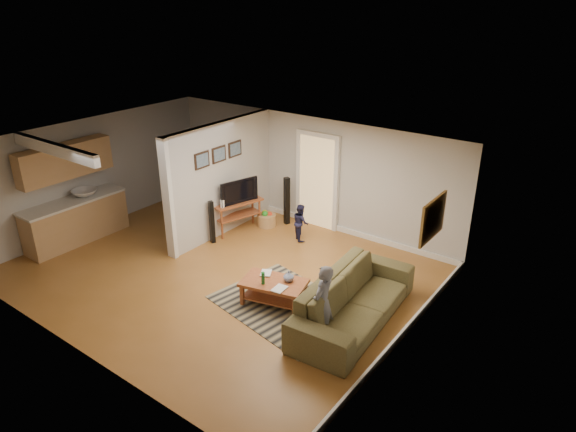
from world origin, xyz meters
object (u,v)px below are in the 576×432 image
Objects in this scene: speaker_right at (287,201)px; toddler at (301,239)px; toy_basket at (267,219)px; child at (322,337)px; sofa at (353,320)px; speaker_left at (212,222)px; tv_console at (237,204)px; coffee_table at (275,286)px.

speaker_right is 1.06m from toddler.
child is at bearing -39.93° from toy_basket.
speaker_right is at bearing -141.92° from child.
speaker_left is (-3.88, 0.72, 0.48)m from sofa.
child is at bearing 169.53° from toddler.
speaker_right reaches higher than toy_basket.
speaker_left reaches higher than sofa.
sofa is at bearing -14.45° from speaker_right.
toddler is (0.74, -0.50, -0.57)m from speaker_right.
tv_console is 0.96× the size of child.
child is (3.64, -2.16, -0.65)m from tv_console.
tv_console is (-3.82, 1.48, 0.65)m from sofa.
toddler is at bearing 64.47° from speaker_left.
speaker_left is at bearing -78.12° from tv_console.
coffee_table is 2.82× the size of toy_basket.
toddler is at bearing 115.02° from coffee_table.
coffee_table reaches higher than toddler.
toddler is (-2.26, 2.65, 0.00)m from child.
sofa reaches higher than toy_basket.
speaker_right reaches higher than child.
toddler is at bearing -145.10° from child.
child reaches higher than toy_basket.
sofa is 3.98m from speaker_left.
tv_console is 0.78m from speaker_left.
sofa is at bearing -179.84° from toddler.
speaker_right reaches higher than toddler.
speaker_right is 1.38× the size of toddler.
child is at bearing -14.23° from tv_console.
speaker_right is 0.90× the size of child.
speaker_left is at bearing -88.54° from speaker_right.
sofa is 2.16× the size of child.
speaker_left is at bearing 157.04° from coffee_table.
speaker_right is (-3.18, 2.47, 0.57)m from sofa.
speaker_right is 0.63m from toy_basket.
speaker_left reaches higher than child.
sofa is 2.23× the size of coffee_table.
speaker_left is 3.99m from child.
toy_basket is at bearing 54.88° from sofa.
child is at bearing 161.04° from sofa.
coffee_table is at bearing -20.13° from tv_console.
tv_console is 4.29m from child.
tv_console reaches higher than coffee_table.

